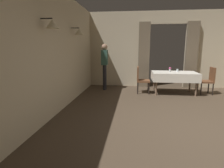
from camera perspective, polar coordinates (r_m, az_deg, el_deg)
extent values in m
plane|color=#4C3D2D|center=(4.16, 25.03, -12.42)|extent=(10.08, 10.08, 0.00)
cube|color=beige|center=(4.09, -21.15, 9.13)|extent=(0.12, 8.40, 3.00)
cylinder|color=black|center=(4.05, -19.44, 18.39)|extent=(0.24, 0.02, 0.02)
cone|color=beige|center=(3.99, -17.72, 17.16)|extent=(0.26, 0.26, 0.18)
cylinder|color=black|center=(5.72, -11.21, 16.46)|extent=(0.24, 0.02, 0.02)
cone|color=beige|center=(5.67, -9.98, 15.54)|extent=(0.26, 0.26, 0.18)
cube|color=beige|center=(7.85, 2.07, 10.43)|extent=(2.50, 0.12, 3.00)
cube|color=beige|center=(8.47, 29.75, 9.05)|extent=(2.50, 0.12, 3.00)
cube|color=beige|center=(8.02, 17.00, 18.95)|extent=(1.40, 0.12, 0.50)
cube|color=#70604C|center=(7.70, 9.73, 8.68)|extent=(0.44, 0.14, 2.57)
cube|color=#70604C|center=(8.00, 23.13, 8.05)|extent=(0.44, 0.14, 2.57)
cylinder|color=#7A604C|center=(6.43, 13.38, -0.27)|extent=(0.06, 0.06, 0.71)
cylinder|color=#7A604C|center=(6.71, 24.39, -0.51)|extent=(0.06, 0.06, 0.71)
cylinder|color=#7A604C|center=(7.12, 12.75, 0.84)|extent=(0.06, 0.06, 0.71)
cylinder|color=#7A604C|center=(7.37, 22.77, 0.58)|extent=(0.06, 0.06, 0.71)
cube|color=#7A604C|center=(6.82, 18.58, 3.24)|extent=(1.45, 0.87, 0.03)
cube|color=silver|center=(6.82, 18.60, 3.40)|extent=(1.51, 0.93, 0.01)
cube|color=silver|center=(6.39, 19.35, 1.61)|extent=(1.51, 0.02, 0.29)
cube|color=silver|center=(7.29, 17.80, 2.80)|extent=(1.51, 0.02, 0.29)
cube|color=silver|center=(6.72, 12.21, 2.43)|extent=(0.02, 0.93, 0.29)
cube|color=silver|center=(7.03, 24.56, 2.04)|extent=(0.02, 0.93, 0.29)
cylinder|color=black|center=(7.00, 25.58, -1.37)|extent=(0.04, 0.04, 0.42)
cylinder|color=black|center=(7.36, 24.65, -0.74)|extent=(0.04, 0.04, 0.42)
cylinder|color=black|center=(7.13, 28.47, -1.41)|extent=(0.04, 0.04, 0.42)
cylinder|color=black|center=(7.48, 27.42, -0.79)|extent=(0.04, 0.04, 0.42)
cube|color=brown|center=(7.20, 26.68, 0.68)|extent=(0.44, 0.44, 0.06)
cube|color=brown|center=(7.24, 28.35, 2.62)|extent=(0.05, 0.42, 0.48)
cylinder|color=black|center=(6.89, 11.00, -0.66)|extent=(0.04, 0.04, 0.42)
cylinder|color=black|center=(6.52, 11.24, -1.33)|extent=(0.04, 0.04, 0.42)
cylinder|color=black|center=(6.87, 7.84, -0.59)|extent=(0.04, 0.04, 0.42)
cylinder|color=black|center=(6.50, 7.90, -1.26)|extent=(0.04, 0.04, 0.42)
cube|color=brown|center=(6.65, 9.56, 0.94)|extent=(0.44, 0.44, 0.06)
cube|color=brown|center=(6.60, 7.89, 3.16)|extent=(0.05, 0.42, 0.48)
cylinder|color=silver|center=(6.84, 17.27, 3.98)|extent=(0.06, 0.06, 0.10)
sphere|color=#D84C8C|center=(6.83, 17.31, 4.66)|extent=(0.07, 0.07, 0.07)
cylinder|color=silver|center=(6.99, 19.37, 3.97)|extent=(0.06, 0.06, 0.10)
cylinder|color=black|center=(7.22, -2.15, 2.21)|extent=(0.12, 0.12, 0.95)
cylinder|color=black|center=(7.05, -2.34, 1.98)|extent=(0.12, 0.12, 0.95)
cube|color=#33594C|center=(7.06, -2.29, 8.12)|extent=(0.23, 0.37, 0.55)
sphere|color=#9E755B|center=(7.05, -2.31, 11.25)|extent=(0.22, 0.22, 0.22)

